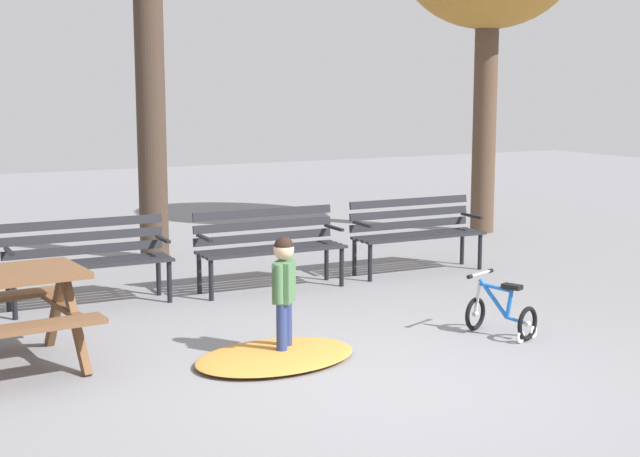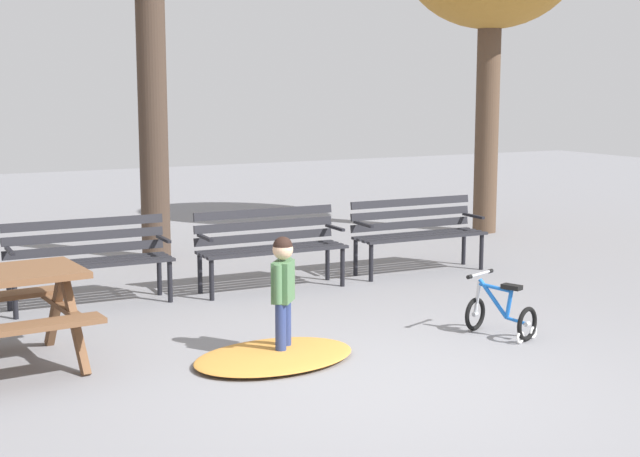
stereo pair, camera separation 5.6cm
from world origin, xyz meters
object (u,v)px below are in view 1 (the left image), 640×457
at_px(child_standing, 284,287).
at_px(kids_bicycle, 501,313).
at_px(park_bench_far_right, 415,228).
at_px(park_bench_right, 269,242).
at_px(park_bench_left, 87,255).

distance_m(child_standing, kids_bicycle, 2.00).
height_order(park_bench_far_right, kids_bicycle, park_bench_far_right).
xyz_separation_m(park_bench_right, child_standing, (-0.94, -2.32, 0.06)).
xyz_separation_m(park_bench_right, kids_bicycle, (1.00, -2.66, -0.31)).
bearing_deg(child_standing, park_bench_right, 67.88).
relative_size(child_standing, kids_bicycle, 1.55).
relative_size(park_bench_left, park_bench_far_right, 1.00).
relative_size(park_bench_right, child_standing, 1.65).
bearing_deg(kids_bicycle, park_bench_right, 110.52).
height_order(park_bench_left, child_standing, child_standing).
bearing_deg(kids_bicycle, park_bench_far_right, 71.44).
relative_size(park_bench_right, park_bench_far_right, 1.00).
bearing_deg(kids_bicycle, child_standing, 170.00).
relative_size(park_bench_far_right, child_standing, 1.65).
bearing_deg(child_standing, park_bench_left, 111.18).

